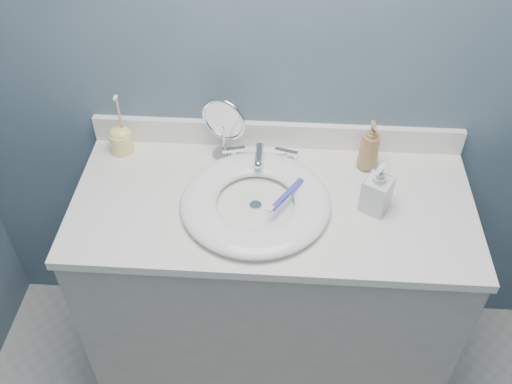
# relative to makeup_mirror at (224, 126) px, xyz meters

# --- Properties ---
(back_wall) EXTENTS (2.20, 0.02, 2.40)m
(back_wall) POSITION_rel_makeup_mirror_xyz_m (0.16, 0.08, 0.20)
(back_wall) COLOR #4A5E70
(back_wall) RESTS_ON ground
(vanity_cabinet) EXTENTS (1.20, 0.55, 0.85)m
(vanity_cabinet) POSITION_rel_makeup_mirror_xyz_m (0.16, -0.20, -0.58)
(vanity_cabinet) COLOR #AFA9A0
(vanity_cabinet) RESTS_ON ground
(countertop) EXTENTS (1.22, 0.57, 0.03)m
(countertop) POSITION_rel_makeup_mirror_xyz_m (0.16, -0.20, -0.14)
(countertop) COLOR white
(countertop) RESTS_ON vanity_cabinet
(backsplash) EXTENTS (1.22, 0.02, 0.09)m
(backsplash) POSITION_rel_makeup_mirror_xyz_m (0.16, 0.07, -0.08)
(backsplash) COLOR white
(backsplash) RESTS_ON countertop
(basin) EXTENTS (0.45, 0.45, 0.04)m
(basin) POSITION_rel_makeup_mirror_xyz_m (0.11, -0.23, -0.10)
(basin) COLOR white
(basin) RESTS_ON countertop
(drain) EXTENTS (0.04, 0.04, 0.01)m
(drain) POSITION_rel_makeup_mirror_xyz_m (0.11, -0.23, -0.12)
(drain) COLOR silver
(drain) RESTS_ON countertop
(faucet) EXTENTS (0.25, 0.13, 0.07)m
(faucet) POSITION_rel_makeup_mirror_xyz_m (0.11, -0.03, -0.09)
(faucet) COLOR silver
(faucet) RESTS_ON countertop
(makeup_mirror) EXTENTS (0.15, 0.09, 0.22)m
(makeup_mirror) POSITION_rel_makeup_mirror_xyz_m (0.00, 0.00, 0.00)
(makeup_mirror) COLOR silver
(makeup_mirror) RESTS_ON countertop
(soap_bottle_amber) EXTENTS (0.07, 0.07, 0.17)m
(soap_bottle_amber) POSITION_rel_makeup_mirror_xyz_m (0.46, -0.02, -0.04)
(soap_bottle_amber) COLOR #9F7547
(soap_bottle_amber) RESTS_ON countertop
(soap_bottle_clear) EXTENTS (0.10, 0.10, 0.17)m
(soap_bottle_clear) POSITION_rel_makeup_mirror_xyz_m (0.47, -0.21, -0.04)
(soap_bottle_clear) COLOR silver
(soap_bottle_clear) RESTS_ON countertop
(toothbrush_holder) EXTENTS (0.08, 0.08, 0.22)m
(toothbrush_holder) POSITION_rel_makeup_mirror_xyz_m (-0.34, 0.01, -0.07)
(toothbrush_holder) COLOR #FDEC7E
(toothbrush_holder) RESTS_ON countertop
(toothbrush_lying) EXTENTS (0.10, 0.15, 0.02)m
(toothbrush_lying) POSITION_rel_makeup_mirror_xyz_m (0.20, -0.22, -0.08)
(toothbrush_lying) COLOR #3840C7
(toothbrush_lying) RESTS_ON basin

